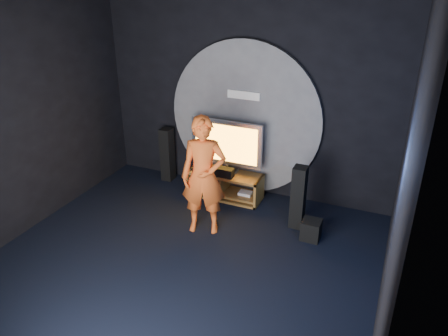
# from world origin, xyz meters

# --- Properties ---
(floor) EXTENTS (5.00, 5.00, 0.00)m
(floor) POSITION_xyz_m (0.00, 0.00, 0.00)
(floor) COLOR black
(floor) RESTS_ON ground
(back_wall) EXTENTS (5.00, 0.04, 3.50)m
(back_wall) POSITION_xyz_m (0.00, 2.50, 1.75)
(back_wall) COLOR black
(back_wall) RESTS_ON ground
(left_wall) EXTENTS (0.04, 5.00, 3.50)m
(left_wall) POSITION_xyz_m (-2.50, 0.00, 1.75)
(left_wall) COLOR black
(left_wall) RESTS_ON ground
(right_wall) EXTENTS (0.04, 5.00, 3.50)m
(right_wall) POSITION_xyz_m (2.50, 0.00, 1.75)
(right_wall) COLOR black
(right_wall) RESTS_ON ground
(wall_disc_panel) EXTENTS (2.60, 0.11, 2.60)m
(wall_disc_panel) POSITION_xyz_m (0.00, 2.44, 1.30)
(wall_disc_panel) COLOR #515156
(wall_disc_panel) RESTS_ON ground
(media_console) EXTENTS (1.27, 0.45, 0.45)m
(media_console) POSITION_xyz_m (-0.18, 2.05, 0.20)
(media_console) COLOR olive
(media_console) RESTS_ON ground
(tv) EXTENTS (1.22, 0.22, 0.90)m
(tv) POSITION_xyz_m (-0.18, 2.12, 0.94)
(tv) COLOR #AEAEB6
(tv) RESTS_ON media_console
(center_speaker) EXTENTS (0.40, 0.15, 0.15)m
(center_speaker) POSITION_xyz_m (-0.18, 1.93, 0.53)
(center_speaker) COLOR black
(center_speaker) RESTS_ON media_console
(remote) EXTENTS (0.18, 0.05, 0.02)m
(remote) POSITION_xyz_m (-0.70, 1.93, 0.46)
(remote) COLOR black
(remote) RESTS_ON media_console
(tower_speaker_left) EXTENTS (0.20, 0.22, 0.99)m
(tower_speaker_left) POSITION_xyz_m (-1.41, 2.27, 0.49)
(tower_speaker_left) COLOR black
(tower_speaker_left) RESTS_ON ground
(tower_speaker_right) EXTENTS (0.20, 0.22, 0.99)m
(tower_speaker_right) POSITION_xyz_m (1.18, 1.63, 0.49)
(tower_speaker_right) COLOR black
(tower_speaker_right) RESTS_ON ground
(subwoofer) EXTENTS (0.27, 0.27, 0.30)m
(subwoofer) POSITION_xyz_m (1.46, 1.38, 0.15)
(subwoofer) COLOR black
(subwoofer) RESTS_ON ground
(player) EXTENTS (0.74, 0.60, 1.77)m
(player) POSITION_xyz_m (-0.06, 1.00, 0.89)
(player) COLOR #E75A1F
(player) RESTS_ON ground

